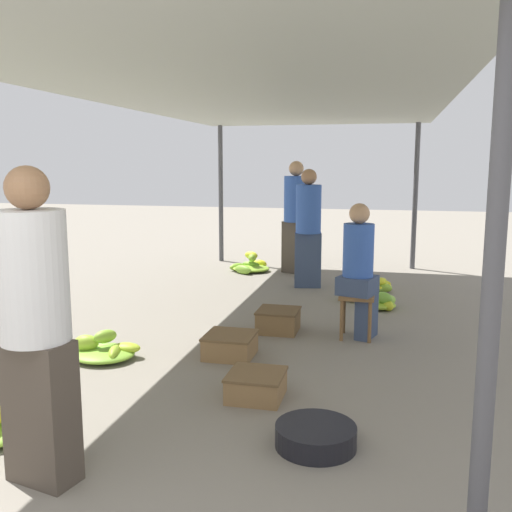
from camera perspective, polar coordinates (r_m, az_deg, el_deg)
name	(u,v)px	position (r m, az deg, el deg)	size (l,w,h in m)	color
canopy_post_front_right	(491,303)	(2.41, 22.45, -4.41)	(0.08, 0.08, 2.38)	#4C4C51
canopy_post_back_left	(221,194)	(10.14, -3.54, 6.18)	(0.08, 0.08, 2.38)	#4C4C51
canopy_post_back_right	(415,197)	(9.72, 15.64, 5.72)	(0.08, 0.08, 2.38)	#4C4C51
canopy_tarp	(270,98)	(6.17, 1.41, 15.50)	(3.72, 7.78, 0.04)	#9EA399
vendor_foreground	(36,323)	(3.25, -21.17, -6.30)	(0.44, 0.44, 1.72)	#4C4238
stool	(357,303)	(5.77, 10.05, -4.64)	(0.34, 0.34, 0.45)	brown
vendor_seated	(360,268)	(5.71, 10.35, -1.22)	(0.43, 0.43, 1.35)	#384766
basin_black	(316,436)	(3.70, 5.99, -17.47)	(0.50, 0.50, 0.14)	black
banana_pile_left_1	(105,351)	(5.34, -14.89, -9.13)	(0.60, 0.50, 0.26)	#9AC230
banana_pile_left_2	(250,266)	(9.23, -0.61, -1.04)	(0.68, 0.70, 0.33)	yellow
banana_pile_right_0	(381,303)	(7.03, 12.41, -4.59)	(0.44, 0.46, 0.22)	#7EB736
banana_pile_right_1	(354,293)	(7.40, 9.73, -3.68)	(0.38, 0.33, 0.23)	#8FBD33
banana_pile_right_2	(378,286)	(8.00, 12.14, -2.92)	(0.44, 0.46, 0.20)	yellow
crate_near	(256,385)	(4.35, 0.02, -12.79)	(0.41, 0.41, 0.19)	olive
crate_mid	(278,320)	(5.97, 2.24, -6.44)	(0.42, 0.42, 0.23)	brown
crate_far	(230,345)	(5.22, -2.60, -8.89)	(0.44, 0.44, 0.21)	olive
shopper_walking_mid	(296,216)	(9.03, 4.00, 4.06)	(0.49, 0.49, 1.77)	#4C4238
shopper_walking_far	(308,227)	(7.99, 5.25, 2.95)	(0.41, 0.41, 1.66)	#384766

